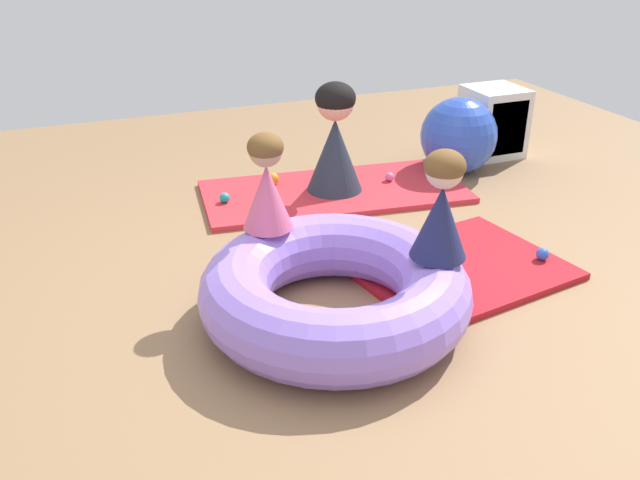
{
  "coord_description": "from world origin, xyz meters",
  "views": [
    {
      "loc": [
        -1.25,
        -2.79,
        1.89
      ],
      "look_at": [
        -0.1,
        0.09,
        0.36
      ],
      "focal_mm": 38.19,
      "sensor_mm": 36.0,
      "label": 1
    }
  ],
  "objects_px": {
    "play_ball_teal": "(225,198)",
    "storage_cube": "(494,122)",
    "play_ball_green": "(366,254)",
    "child_in_navy": "(442,206)",
    "play_ball_orange": "(273,179)",
    "child_in_pink": "(267,183)",
    "adult_seated": "(335,139)",
    "play_ball_blue": "(543,254)",
    "exercise_ball_large": "(459,136)",
    "inflatable_cushion": "(335,290)",
    "play_ball_red": "(263,202)",
    "play_ball_pink": "(389,177)"
  },
  "relations": [
    {
      "from": "play_ball_red",
      "to": "play_ball_orange",
      "type": "bearing_deg",
      "value": 62.11
    },
    {
      "from": "play_ball_green",
      "to": "storage_cube",
      "type": "xyz_separation_m",
      "value": [
        1.81,
        1.39,
        0.21
      ]
    },
    {
      "from": "inflatable_cushion",
      "to": "exercise_ball_large",
      "type": "height_order",
      "value": "exercise_ball_large"
    },
    {
      "from": "play_ball_pink",
      "to": "play_ball_blue",
      "type": "height_order",
      "value": "play_ball_blue"
    },
    {
      "from": "adult_seated",
      "to": "storage_cube",
      "type": "distance_m",
      "value": 1.61
    },
    {
      "from": "play_ball_blue",
      "to": "play_ball_red",
      "type": "bearing_deg",
      "value": 133.63
    },
    {
      "from": "child_in_navy",
      "to": "play_ball_orange",
      "type": "height_order",
      "value": "child_in_navy"
    },
    {
      "from": "storage_cube",
      "to": "child_in_pink",
      "type": "bearing_deg",
      "value": -149.73
    },
    {
      "from": "play_ball_teal",
      "to": "storage_cube",
      "type": "bearing_deg",
      "value": 6.5
    },
    {
      "from": "inflatable_cushion",
      "to": "exercise_ball_large",
      "type": "distance_m",
      "value": 2.36
    },
    {
      "from": "play_ball_teal",
      "to": "exercise_ball_large",
      "type": "bearing_deg",
      "value": 0.73
    },
    {
      "from": "play_ball_teal",
      "to": "play_ball_orange",
      "type": "relative_size",
      "value": 0.8
    },
    {
      "from": "inflatable_cushion",
      "to": "adult_seated",
      "type": "bearing_deg",
      "value": 67.3
    },
    {
      "from": "adult_seated",
      "to": "child_in_pink",
      "type": "bearing_deg",
      "value": -101.8
    },
    {
      "from": "play_ball_red",
      "to": "play_ball_orange",
      "type": "xyz_separation_m",
      "value": [
        0.19,
        0.37,
        0.01
      ]
    },
    {
      "from": "child_in_pink",
      "to": "adult_seated",
      "type": "distance_m",
      "value": 1.38
    },
    {
      "from": "adult_seated",
      "to": "play_ball_teal",
      "type": "xyz_separation_m",
      "value": [
        -0.8,
        0.05,
        -0.34
      ]
    },
    {
      "from": "inflatable_cushion",
      "to": "play_ball_green",
      "type": "xyz_separation_m",
      "value": [
        0.4,
        0.48,
        -0.11
      ]
    },
    {
      "from": "storage_cube",
      "to": "adult_seated",
      "type": "bearing_deg",
      "value": -168.35
    },
    {
      "from": "child_in_pink",
      "to": "play_ball_green",
      "type": "xyz_separation_m",
      "value": [
        0.59,
        0.01,
        -0.53
      ]
    },
    {
      "from": "child_in_pink",
      "to": "storage_cube",
      "type": "bearing_deg",
      "value": 133.66
    },
    {
      "from": "play_ball_orange",
      "to": "play_ball_blue",
      "type": "xyz_separation_m",
      "value": [
        1.08,
        -1.71,
        -0.01
      ]
    },
    {
      "from": "play_ball_teal",
      "to": "inflatable_cushion",
      "type": "bearing_deg",
      "value": -84.4
    },
    {
      "from": "adult_seated",
      "to": "storage_cube",
      "type": "xyz_separation_m",
      "value": [
        1.57,
        0.32,
        -0.14
      ]
    },
    {
      "from": "play_ball_green",
      "to": "child_in_navy",
      "type": "bearing_deg",
      "value": -82.78
    },
    {
      "from": "play_ball_teal",
      "to": "storage_cube",
      "type": "height_order",
      "value": "storage_cube"
    },
    {
      "from": "child_in_navy",
      "to": "play_ball_green",
      "type": "relative_size",
      "value": 8.45
    },
    {
      "from": "storage_cube",
      "to": "play_ball_blue",
      "type": "bearing_deg",
      "value": -116.03
    },
    {
      "from": "adult_seated",
      "to": "play_ball_pink",
      "type": "height_order",
      "value": "adult_seated"
    },
    {
      "from": "play_ball_orange",
      "to": "play_ball_green",
      "type": "distance_m",
      "value": 1.33
    },
    {
      "from": "exercise_ball_large",
      "to": "adult_seated",
      "type": "bearing_deg",
      "value": -175.88
    },
    {
      "from": "inflatable_cushion",
      "to": "exercise_ball_large",
      "type": "relative_size",
      "value": 2.3
    },
    {
      "from": "play_ball_teal",
      "to": "play_ball_blue",
      "type": "relative_size",
      "value": 0.96
    },
    {
      "from": "play_ball_blue",
      "to": "play_ball_orange",
      "type": "bearing_deg",
      "value": 122.43
    },
    {
      "from": "play_ball_red",
      "to": "play_ball_teal",
      "type": "bearing_deg",
      "value": 143.65
    },
    {
      "from": "adult_seated",
      "to": "storage_cube",
      "type": "height_order",
      "value": "adult_seated"
    },
    {
      "from": "child_in_pink",
      "to": "play_ball_teal",
      "type": "xyz_separation_m",
      "value": [
        0.04,
        1.13,
        -0.53
      ]
    },
    {
      "from": "child_in_pink",
      "to": "exercise_ball_large",
      "type": "distance_m",
      "value": 2.25
    },
    {
      "from": "child_in_pink",
      "to": "child_in_navy",
      "type": "bearing_deg",
      "value": 60.68
    },
    {
      "from": "storage_cube",
      "to": "play_ball_teal",
      "type": "bearing_deg",
      "value": -173.5
    },
    {
      "from": "child_in_pink",
      "to": "play_ball_blue",
      "type": "bearing_deg",
      "value": 89.78
    },
    {
      "from": "play_ball_red",
      "to": "storage_cube",
      "type": "relative_size",
      "value": 0.12
    },
    {
      "from": "play_ball_orange",
      "to": "exercise_ball_large",
      "type": "distance_m",
      "value": 1.48
    },
    {
      "from": "play_ball_red",
      "to": "storage_cube",
      "type": "xyz_separation_m",
      "value": [
        2.14,
        0.43,
        0.21
      ]
    },
    {
      "from": "adult_seated",
      "to": "play_ball_blue",
      "type": "distance_m",
      "value": 1.65
    },
    {
      "from": "play_ball_blue",
      "to": "inflatable_cushion",
      "type": "bearing_deg",
      "value": -176.11
    },
    {
      "from": "play_ball_pink",
      "to": "inflatable_cushion",
      "type": "bearing_deg",
      "value": -125.23
    },
    {
      "from": "child_in_navy",
      "to": "play_ball_blue",
      "type": "distance_m",
      "value": 1.05
    },
    {
      "from": "play_ball_red",
      "to": "play_ball_pink",
      "type": "xyz_separation_m",
      "value": [
        1.02,
        0.11,
        -0.0
      ]
    },
    {
      "from": "adult_seated",
      "to": "play_ball_pink",
      "type": "distance_m",
      "value": 0.56
    }
  ]
}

